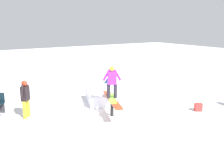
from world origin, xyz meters
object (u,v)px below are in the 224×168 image
at_px(main_rider_on_rail, 112,83).
at_px(loose_snowboard_navy, 108,81).
at_px(bystander_black, 25,97).
at_px(rail_feature, 112,101).
at_px(backpack_on_snow, 198,107).

bearing_deg(main_rider_on_rail, loose_snowboard_navy, 178.66).
bearing_deg(main_rider_on_rail, bystander_black, -91.00).
xyz_separation_m(rail_feature, main_rider_on_rail, (0.00, 0.00, 0.77)).
distance_m(rail_feature, loose_snowboard_navy, 6.41).
bearing_deg(loose_snowboard_navy, rail_feature, 9.53).
relative_size(loose_snowboard_navy, backpack_on_snow, 4.20).
xyz_separation_m(rail_feature, backpack_on_snow, (1.51, 3.45, -0.46)).
xyz_separation_m(bystander_black, backpack_on_snow, (3.22, 6.41, -0.68)).
bearing_deg(loose_snowboard_navy, main_rider_on_rail, 9.53).
relative_size(main_rider_on_rail, backpack_on_snow, 3.91).
xyz_separation_m(rail_feature, bystander_black, (-1.71, -2.96, 0.22)).
xyz_separation_m(rail_feature, loose_snowboard_navy, (-5.51, 3.21, -0.62)).
relative_size(bystander_black, backpack_on_snow, 4.47).
distance_m(main_rider_on_rail, backpack_on_snow, 3.96).
bearing_deg(bystander_black, main_rider_on_rail, 101.72).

